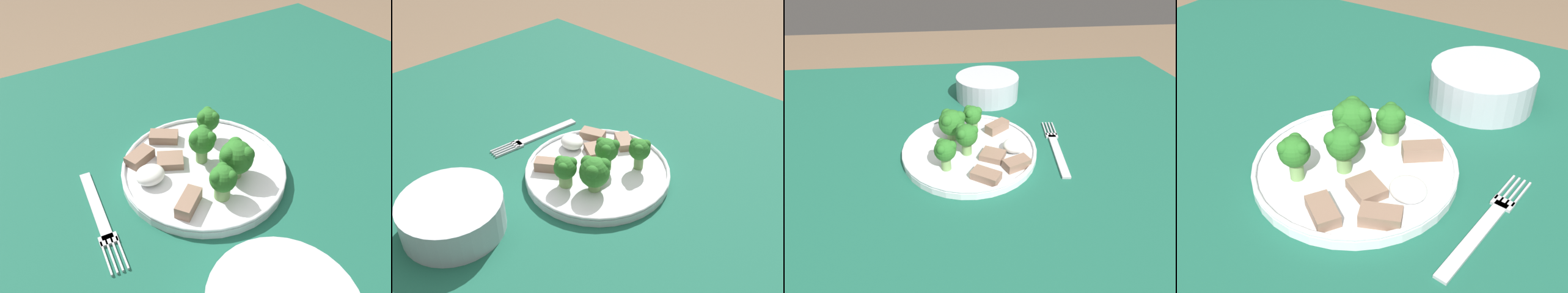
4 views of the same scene
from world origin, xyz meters
The scene contains 13 objects.
table centered at (0.00, 0.00, 0.65)m, with size 1.28×0.97×0.75m.
dinner_plate centered at (0.01, -0.01, 0.76)m, with size 0.25×0.25×0.02m.
fork centered at (0.18, -0.01, 0.75)m, with size 0.04×0.19×0.00m.
cream_bowl centered at (0.08, 0.23, 0.77)m, with size 0.15×0.15×0.06m.
broccoli_floret_near_rim_left centered at (-0.02, 0.03, 0.80)m, with size 0.05×0.05×0.06m.
broccoli_floret_center_left centered at (-0.03, -0.07, 0.80)m, with size 0.04×0.04×0.06m.
broccoli_floret_back_left centered at (0.01, -0.03, 0.80)m, with size 0.04×0.04×0.06m.
broccoli_floret_front_left centered at (0.03, 0.05, 0.79)m, with size 0.04×0.04×0.05m.
meat_slice_front_slice centered at (0.03, -0.10, 0.77)m, with size 0.05×0.05×0.01m.
meat_slice_middle_slice centered at (0.05, -0.05, 0.77)m, with size 0.05×0.05×0.01m.
meat_slice_rear_slice centered at (0.07, 0.04, 0.77)m, with size 0.05×0.05×0.02m.
meat_slice_edge_slice centered at (0.09, -0.08, 0.77)m, with size 0.05×0.04×0.02m.
sauce_dollop centered at (0.09, -0.03, 0.77)m, with size 0.04×0.04×0.02m.
Camera 2 is at (-0.40, 0.43, 1.24)m, focal length 42.00 mm.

